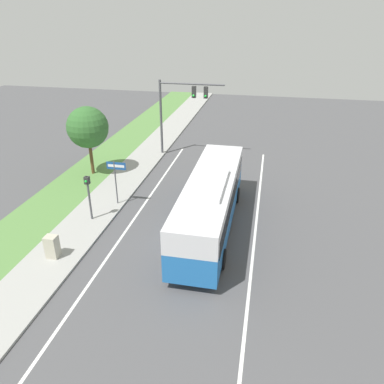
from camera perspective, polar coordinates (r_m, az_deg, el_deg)
name	(u,v)px	position (r m, az deg, el deg)	size (l,w,h in m)	color
ground_plane	(185,245)	(20.09, -1.10, -8.14)	(80.00, 80.00, 0.00)	#4C4C4F
sidewalk	(77,232)	(22.08, -17.08, -5.82)	(2.80, 80.00, 0.12)	#9E9E99
grass_verge	(26,226)	(23.71, -23.94, -4.75)	(3.60, 80.00, 0.10)	#568442
lane_divider_near	(121,238)	(21.07, -10.77, -6.87)	(0.14, 30.00, 0.01)	silver
lane_divider_far	(253,253)	(19.74, 9.28, -9.23)	(0.14, 30.00, 0.01)	silver
bus	(211,199)	(20.73, 2.86, -1.15)	(2.61, 11.40, 3.30)	#236BB7
signal_gantry	(179,104)	(31.24, -1.95, 13.33)	(5.36, 0.41, 6.28)	#4C4C51
pedestrian_signal	(88,191)	(22.22, -15.51, 0.15)	(0.28, 0.34, 2.84)	#4C4C51
street_sign	(116,175)	(23.64, -11.51, 2.58)	(1.24, 0.08, 2.99)	#4C4C51
utility_cabinet	(52,247)	(19.98, -20.55, -7.80)	(0.60, 0.51, 1.18)	#B7B29E
roadside_tree	(88,127)	(28.35, -15.62, 9.45)	(3.00, 3.00, 5.07)	brown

